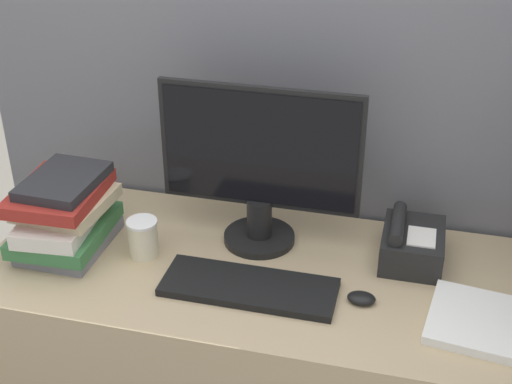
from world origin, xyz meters
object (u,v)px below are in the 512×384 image
Objects in this scene: monitor at (260,168)px; coffee_cup at (143,238)px; keyboard at (248,287)px; desk_telephone at (411,244)px; mouse at (361,298)px; book_stack at (64,214)px.

monitor reaches higher than coffee_cup.
coffee_cup is (-0.31, 0.08, 0.04)m from keyboard.
desk_telephone is (0.42, 0.01, -0.18)m from monitor.
keyboard is 0.33m from coffee_cup.
book_stack is at bearing 176.23° from mouse.
monitor is at bearing 96.52° from keyboard.
mouse is (0.31, -0.21, -0.21)m from monitor.
monitor is 0.32m from keyboard.
monitor is 0.43m from mouse.
book_stack is at bearing 171.93° from keyboard.
monitor is 5.02× the size of coffee_cup.
book_stack is (-0.22, -0.01, 0.05)m from coffee_cup.
mouse is 0.24m from desk_telephone.
monitor is 0.45m from desk_telephone.
coffee_cup is 0.23m from book_stack.
monitor is at bearing -179.25° from desk_telephone.
book_stack reaches higher than mouse.
keyboard is (0.03, -0.23, -0.22)m from monitor.
monitor is at bearing 145.91° from mouse.
keyboard is 1.45× the size of book_stack.
book_stack reaches higher than keyboard.
keyboard is 4.08× the size of coffee_cup.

